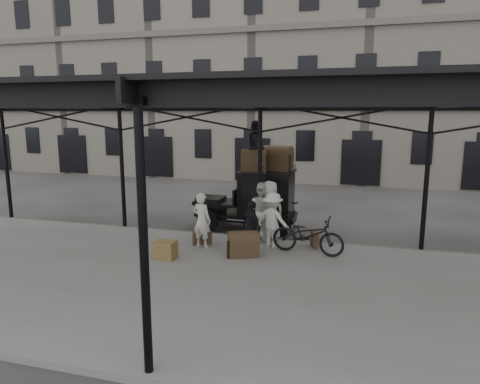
% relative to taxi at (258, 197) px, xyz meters
% --- Properties ---
extents(ground, '(120.00, 120.00, 0.00)m').
position_rel_taxi_xyz_m(ground, '(0.37, -3.34, -1.20)').
color(ground, '#383533').
rests_on(ground, ground).
extents(platform, '(28.00, 8.00, 0.15)m').
position_rel_taxi_xyz_m(platform, '(0.37, -5.34, -1.13)').
color(platform, slate).
rests_on(platform, ground).
extents(canopy, '(22.50, 9.00, 4.74)m').
position_rel_taxi_xyz_m(canopy, '(0.37, -5.06, 3.39)').
color(canopy, black).
rests_on(canopy, ground).
extents(building_frontage, '(64.00, 8.00, 14.00)m').
position_rel_taxi_xyz_m(building_frontage, '(0.37, 14.66, 5.80)').
color(building_frontage, slate).
rests_on(building_frontage, ground).
extents(taxi, '(3.65, 1.55, 2.18)m').
position_rel_taxi_xyz_m(taxi, '(0.00, 0.00, 0.00)').
color(taxi, black).
rests_on(taxi, ground).
extents(porter_left, '(0.70, 0.56, 1.68)m').
position_rel_taxi_xyz_m(porter_left, '(-1.07, -2.89, -0.21)').
color(porter_left, beige).
rests_on(porter_left, platform).
extents(porter_midleft, '(1.13, 1.03, 1.88)m').
position_rel_taxi_xyz_m(porter_midleft, '(0.51, -1.63, -0.11)').
color(porter_midleft, beige).
rests_on(porter_midleft, platform).
extents(porter_centre, '(1.12, 1.01, 1.92)m').
position_rel_taxi_xyz_m(porter_centre, '(0.74, -1.54, -0.09)').
color(porter_centre, beige).
rests_on(porter_centre, platform).
extents(porter_official, '(0.91, 0.92, 1.56)m').
position_rel_taxi_xyz_m(porter_official, '(0.53, -3.04, -0.27)').
color(porter_official, black).
rests_on(porter_official, platform).
extents(porter_right, '(1.22, 0.91, 1.69)m').
position_rel_taxi_xyz_m(porter_right, '(1.00, -2.31, -0.21)').
color(porter_right, silver).
rests_on(porter_right, platform).
extents(bicycle, '(2.21, 1.05, 1.11)m').
position_rel_taxi_xyz_m(bicycle, '(2.11, -2.65, -0.50)').
color(bicycle, black).
rests_on(bicycle, platform).
extents(porter_roof, '(0.77, 0.93, 1.75)m').
position_rel_taxi_xyz_m(porter_roof, '(-0.03, -0.10, 1.85)').
color(porter_roof, black).
rests_on(porter_roof, taxi).
extents(steamer_trunk_roof_near, '(0.91, 0.59, 0.64)m').
position_rel_taxi_xyz_m(steamer_trunk_roof_near, '(-0.08, -0.25, 1.30)').
color(steamer_trunk_roof_near, '#4D3824').
rests_on(steamer_trunk_roof_near, taxi).
extents(steamer_trunk_roof_far, '(1.09, 0.79, 0.73)m').
position_rel_taxi_xyz_m(steamer_trunk_roof_far, '(0.67, 0.20, 1.34)').
color(steamer_trunk_roof_far, '#4D3824').
rests_on(steamer_trunk_roof_far, taxi).
extents(steamer_trunk_platform, '(0.98, 0.82, 0.62)m').
position_rel_taxi_xyz_m(steamer_trunk_platform, '(0.37, -3.36, -0.74)').
color(steamer_trunk_platform, '#4D3824').
rests_on(steamer_trunk_platform, platform).
extents(wicker_hamper, '(0.62, 0.47, 0.50)m').
position_rel_taxi_xyz_m(wicker_hamper, '(-1.70, -4.15, -0.80)').
color(wicker_hamper, olive).
rests_on(wicker_hamper, platform).
extents(suitcase_upright, '(0.31, 0.62, 0.45)m').
position_rel_taxi_xyz_m(suitcase_upright, '(2.24, -1.96, -0.83)').
color(suitcase_upright, '#4D3824').
rests_on(suitcase_upright, platform).
extents(suitcase_flat, '(0.60, 0.41, 0.40)m').
position_rel_taxi_xyz_m(suitcase_flat, '(-1.16, -2.64, -0.85)').
color(suitcase_flat, '#4D3824').
rests_on(suitcase_flat, platform).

